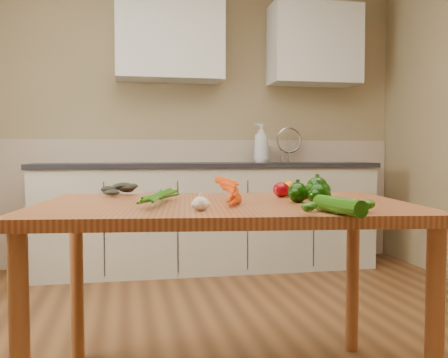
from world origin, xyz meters
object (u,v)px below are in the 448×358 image
object	(u,v)px
soap_bottle_b	(264,151)
table	(224,224)
zucchini_b	(339,206)
pepper_a	(298,193)
carrot_bunch	(209,194)
leafy_greens	(115,185)
tomato_c	(306,191)
garlic_bulb	(201,204)
tomato_b	(288,188)
soap_bottle_c	(261,154)
pepper_b	(317,189)
tomato_a	(281,190)
zucchini_a	(335,204)
pepper_c	(318,194)
soap_bottle_a	(261,143)

from	to	relation	value
soap_bottle_b	table	bearing A→B (deg)	-170.22
zucchini_b	pepper_a	bearing A→B (deg)	90.00
table	zucchini_b	xyz separation A→B (m)	(0.29, -0.45, 0.11)
carrot_bunch	leafy_greens	size ratio (longest dim) A/B	1.30
zucchini_b	carrot_bunch	bearing A→B (deg)	129.40
table	tomato_c	xyz separation A→B (m)	(0.40, 0.14, 0.12)
garlic_bulb	pepper_a	size ratio (longest dim) A/B	0.72
pepper_a	zucchini_b	bearing A→B (deg)	-90.00
carrot_bunch	tomato_b	distance (m)	0.47
soap_bottle_c	pepper_b	size ratio (longest dim) A/B	1.59
tomato_a	zucchini_a	world-z (taller)	tomato_a
leafy_greens	pepper_b	world-z (taller)	leafy_greens
pepper_c	table	bearing A→B (deg)	154.56
soap_bottle_a	pepper_c	size ratio (longest dim) A/B	4.23
soap_bottle_b	leafy_greens	xyz separation A→B (m)	(-1.26, -1.94, -0.16)
leafy_greens	tomato_a	xyz separation A→B (m)	(0.72, -0.21, -0.02)
pepper_b	pepper_c	world-z (taller)	pepper_b
carrot_bunch	garlic_bulb	xyz separation A→B (m)	(-0.07, -0.25, -0.01)
soap_bottle_c	leafy_greens	xyz separation A→B (m)	(-1.25, -2.00, -0.14)
soap_bottle_b	carrot_bunch	distance (m)	2.51
carrot_bunch	zucchini_b	world-z (taller)	carrot_bunch
leafy_greens	tomato_c	size ratio (longest dim) A/B	3.29
pepper_b	pepper_c	size ratio (longest dim) A/B	1.18
leafy_greens	table	bearing A→B (deg)	-41.53
leafy_greens	garlic_bulb	xyz separation A→B (m)	(0.30, -0.65, -0.03)
leafy_greens	tomato_a	size ratio (longest dim) A/B	2.85
soap_bottle_a	pepper_a	xyz separation A→B (m)	(-0.50, -2.32, -0.24)
tomato_c	carrot_bunch	bearing A→B (deg)	-161.11
table	zucchini_b	bearing A→B (deg)	-50.58
pepper_c	zucchini_a	xyz separation A→B (m)	(-0.02, -0.21, -0.02)
soap_bottle_a	pepper_a	world-z (taller)	soap_bottle_a
soap_bottle_a	soap_bottle_c	bearing A→B (deg)	157.23
table	soap_bottle_c	size ratio (longest dim) A/B	10.45
pepper_b	tomato_b	xyz separation A→B (m)	(-0.06, 0.18, -0.01)
soap_bottle_b	garlic_bulb	bearing A→B (deg)	-170.99
carrot_bunch	tomato_c	xyz separation A→B (m)	(0.46, 0.16, -0.01)
pepper_c	tomato_c	xyz separation A→B (m)	(0.07, 0.30, -0.01)
soap_bottle_c	tomato_b	xyz separation A→B (m)	(-0.48, -2.17, -0.15)
soap_bottle_a	carrot_bunch	size ratio (longest dim) A/B	1.24
leafy_greens	zucchini_a	size ratio (longest dim) A/B	1.11
garlic_bulb	tomato_c	distance (m)	0.67
tomato_a	carrot_bunch	bearing A→B (deg)	-151.91
soap_bottle_b	tomato_b	world-z (taller)	soap_bottle_b
soap_bottle_c	pepper_a	bearing A→B (deg)	2.41
tomato_b	tomato_c	size ratio (longest dim) A/B	1.23
table	soap_bottle_a	size ratio (longest dim) A/B	4.64
soap_bottle_c	table	bearing A→B (deg)	-4.27
soap_bottle_c	soap_bottle_b	bearing A→B (deg)	19.81
tomato_a	soap_bottle_c	bearing A→B (deg)	76.57
soap_bottle_c	pepper_a	distance (m)	2.51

